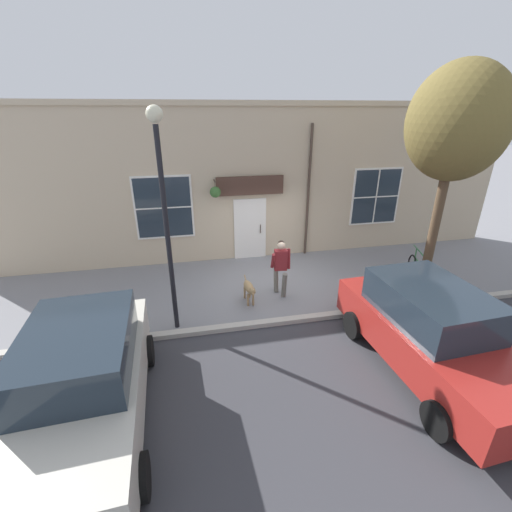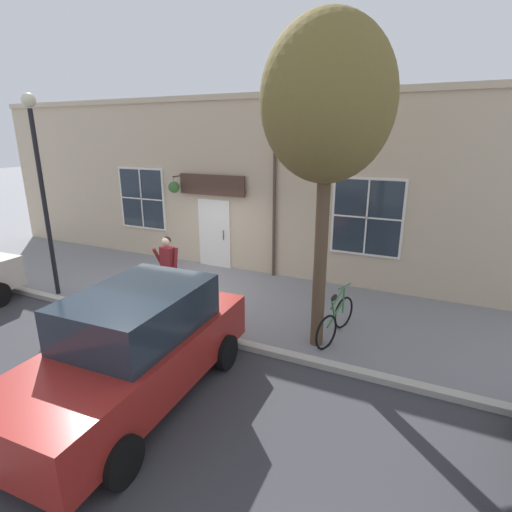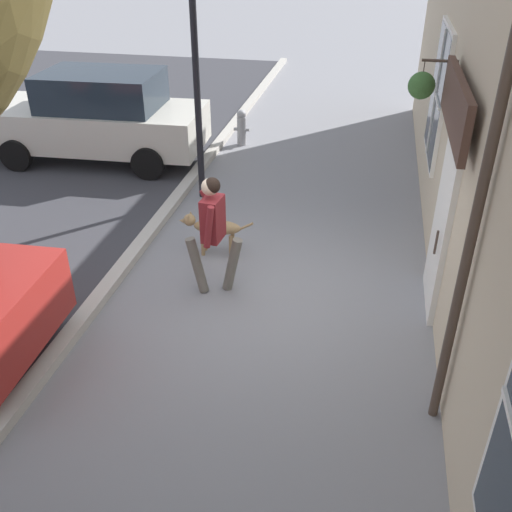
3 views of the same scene
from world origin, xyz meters
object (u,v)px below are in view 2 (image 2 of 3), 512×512
street_tree_by_curb (325,106)px  street_lamp (39,169)px  parked_car_mid_block (135,347)px  dog_on_leash (133,280)px  leaning_bicycle (336,320)px  pedestrian_walking (168,262)px

street_tree_by_curb → street_lamp: street_tree_by_curb is taller
parked_car_mid_block → street_lamp: street_lamp is taller
dog_on_leash → street_lamp: bearing=-68.7°
dog_on_leash → street_tree_by_curb: street_tree_by_curb is taller
dog_on_leash → leaning_bicycle: bearing=90.9°
dog_on_leash → street_lamp: 3.44m
leaning_bicycle → parked_car_mid_block: bearing=-34.7°
pedestrian_walking → dog_on_leash: size_ratio=1.47×
pedestrian_walking → parked_car_mid_block: size_ratio=0.37×
pedestrian_walking → parked_car_mid_block: 4.02m
dog_on_leash → parked_car_mid_block: 4.38m
dog_on_leash → street_tree_by_curb: size_ratio=0.19×
street_tree_by_curb → leaning_bicycle: bearing=145.5°
street_tree_by_curb → parked_car_mid_block: street_tree_by_curb is taller
pedestrian_walking → street_tree_by_curb: (0.63, 4.01, 3.48)m
pedestrian_walking → street_lamp: 3.75m
street_tree_by_curb → pedestrian_walking: bearing=-98.9°
pedestrian_walking → street_lamp: size_ratio=0.33×
pedestrian_walking → leaning_bicycle: (0.19, 4.31, -0.58)m
parked_car_mid_block → street_lamp: size_ratio=0.89×
pedestrian_walking → dog_on_leash: (0.27, -0.92, -0.53)m
leaning_bicycle → street_lamp: (0.82, -7.14, 2.81)m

